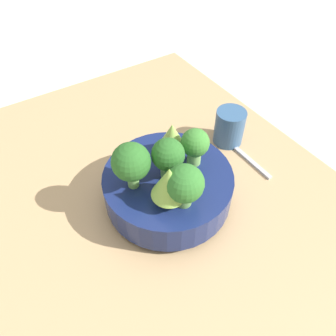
# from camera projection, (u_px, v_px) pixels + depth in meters

# --- Properties ---
(ground_plane) EXTENTS (6.00, 6.00, 0.00)m
(ground_plane) POSITION_uv_depth(u_px,v_px,m) (165.00, 221.00, 0.69)
(ground_plane) COLOR beige
(table) EXTENTS (1.06, 0.76, 0.04)m
(table) POSITION_uv_depth(u_px,v_px,m) (165.00, 215.00, 0.67)
(table) COLOR tan
(table) RESTS_ON ground_plane
(bowl) EXTENTS (0.25, 0.25, 0.08)m
(bowl) POSITION_uv_depth(u_px,v_px,m) (168.00, 187.00, 0.64)
(bowl) COLOR navy
(bowl) RESTS_ON table
(romanesco_piece_far) EXTENTS (0.06, 0.06, 0.09)m
(romanesco_piece_far) POSITION_uv_depth(u_px,v_px,m) (169.00, 183.00, 0.54)
(romanesco_piece_far) COLOR #609347
(romanesco_piece_far) RESTS_ON bowl
(romanesco_piece_near) EXTENTS (0.05, 0.05, 0.07)m
(romanesco_piece_near) POSITION_uv_depth(u_px,v_px,m) (172.00, 136.00, 0.63)
(romanesco_piece_near) COLOR #609347
(romanesco_piece_near) RESTS_ON bowl
(broccoli_floret_left) EXTENTS (0.07, 0.07, 0.08)m
(broccoli_floret_left) POSITION_uv_depth(u_px,v_px,m) (185.00, 184.00, 0.54)
(broccoli_floret_left) COLOR #609347
(broccoli_floret_left) RESTS_ON bowl
(broccoli_floret_back) EXTENTS (0.07, 0.07, 0.10)m
(broccoli_floret_back) POSITION_uv_depth(u_px,v_px,m) (131.00, 163.00, 0.56)
(broccoli_floret_back) COLOR #6BA34C
(broccoli_floret_back) RESTS_ON bowl
(broccoli_floret_center) EXTENTS (0.06, 0.06, 0.09)m
(broccoli_floret_center) POSITION_uv_depth(u_px,v_px,m) (168.00, 156.00, 0.58)
(broccoli_floret_center) COLOR #6BA34C
(broccoli_floret_center) RESTS_ON bowl
(broccoli_floret_front) EXTENTS (0.05, 0.05, 0.08)m
(broccoli_floret_front) POSITION_uv_depth(u_px,v_px,m) (195.00, 145.00, 0.61)
(broccoli_floret_front) COLOR #7AB256
(broccoli_floret_front) RESTS_ON bowl
(cup) EXTENTS (0.07, 0.07, 0.09)m
(cup) POSITION_uv_depth(u_px,v_px,m) (229.00, 127.00, 0.77)
(cup) COLOR #33567F
(cup) RESTS_ON table
(fork) EXTENTS (0.16, 0.01, 0.01)m
(fork) POSITION_uv_depth(u_px,v_px,m) (245.00, 156.00, 0.76)
(fork) COLOR #B2B2B7
(fork) RESTS_ON table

